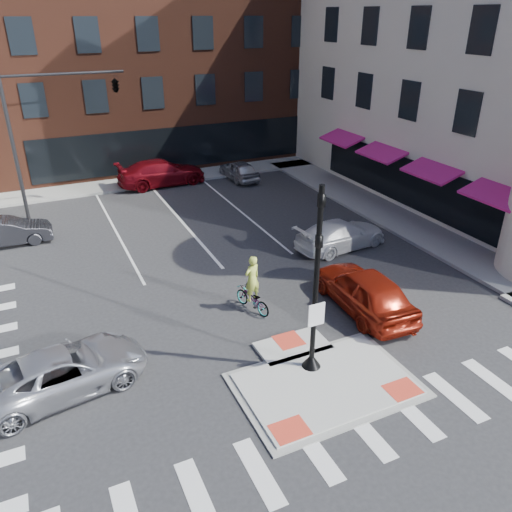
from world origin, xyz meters
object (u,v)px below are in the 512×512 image
bg_car_dark (7,232)px  silver_suv (64,371)px  bg_car_silver (239,170)px  white_pickup (341,234)px  cyclist (252,293)px  red_sedan (365,290)px  bg_car_red (162,173)px

bg_car_dark → silver_suv: bearing=-171.7°
silver_suv → bg_car_silver: 21.42m
bg_car_dark → white_pickup: bearing=-114.4°
bg_car_silver → cyclist: size_ratio=1.69×
white_pickup → bg_car_dark: white_pickup is taller
white_pickup → bg_car_silver: size_ratio=1.23×
bg_car_dark → cyclist: (8.26, -10.43, 0.09)m
red_sedan → white_pickup: red_sedan is taller
white_pickup → bg_car_dark: (-14.43, 7.11, -0.01)m
red_sedan → bg_car_silver: (2.21, 17.12, -0.18)m
white_pickup → bg_car_silver: white_pickup is taller
red_sedan → bg_car_red: (-2.81, 18.19, -0.01)m
bg_car_silver → cyclist: 16.54m
bg_car_red → cyclist: (-1.04, -16.46, -0.06)m
bg_car_dark → red_sedan: bearing=-133.3°
bg_car_red → bg_car_silver: bearing=-104.4°
silver_suv → red_sedan: size_ratio=1.00×
silver_suv → bg_car_silver: size_ratio=1.28×
bg_car_dark → bg_car_silver: bearing=-69.1°
white_pickup → bg_car_red: bearing=14.3°
bg_car_silver → cyclist: (-6.06, -15.39, 0.11)m
bg_car_silver → bg_car_red: bg_car_red is taller
silver_suv → white_pickup: white_pickup is taller
red_sedan → cyclist: (-3.85, 1.73, -0.07)m
white_pickup → bg_car_dark: 16.08m
white_pickup → bg_car_silver: bearing=-6.5°
red_sedan → bg_car_dark: size_ratio=1.21×
bg_car_silver → white_pickup: bearing=87.1°
red_sedan → bg_car_red: bearing=-78.3°
silver_suv → red_sedan: 10.73m
silver_suv → cyclist: size_ratio=2.16×
red_sedan → bg_car_silver: bearing=-94.5°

